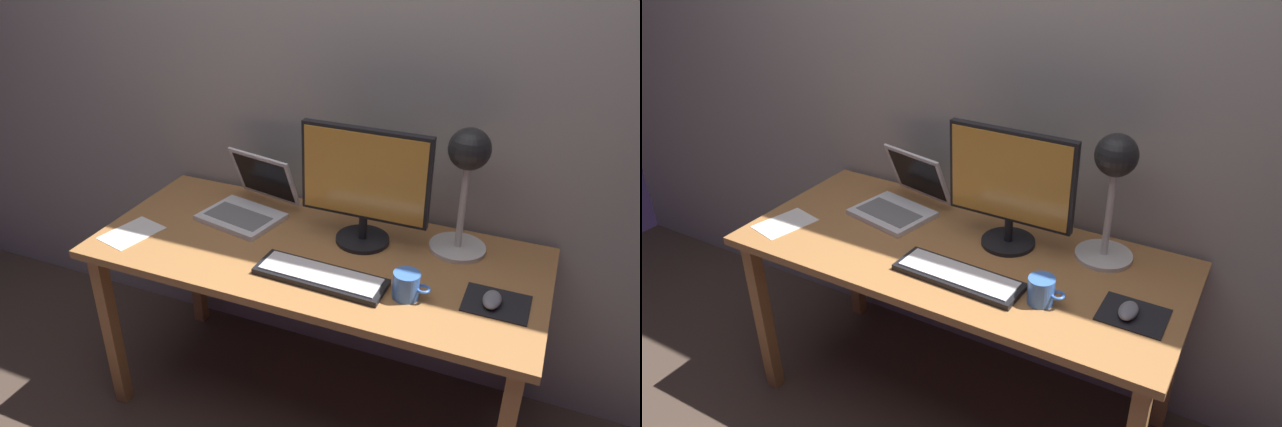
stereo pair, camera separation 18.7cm
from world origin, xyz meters
The scene contains 11 objects.
ground_plane centered at (0.00, 0.00, 0.00)m, with size 4.80×4.80×0.00m, color #47382D.
back_wall centered at (0.00, 0.40, 1.30)m, with size 4.80×0.06×2.60m, color #9E998E.
desk centered at (0.00, 0.00, 0.66)m, with size 1.60×0.70×0.74m.
monitor centered at (0.13, 0.12, 0.98)m, with size 0.46×0.20×0.43m.
keyboard_main centered at (0.09, -0.16, 0.75)m, with size 0.44×0.16×0.03m.
laptop centered at (-0.34, 0.16, 0.80)m, with size 0.35×0.36×0.23m.
desk_lamp centered at (0.46, 0.20, 1.05)m, with size 0.20×0.20×0.45m.
mousepad centered at (0.64, -0.07, 0.74)m, with size 0.20×0.16×0.00m, color black.
mouse centered at (0.63, -0.08, 0.76)m, with size 0.06×0.10×0.03m, color slate.
coffee_mug centered at (0.37, -0.14, 0.78)m, with size 0.12×0.08×0.09m.
paper_sheet_near_mouse centered at (-0.68, -0.16, 0.74)m, with size 0.15×0.21×0.00m, color white.
Camera 1 is at (0.73, -1.67, 1.87)m, focal length 33.85 mm.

